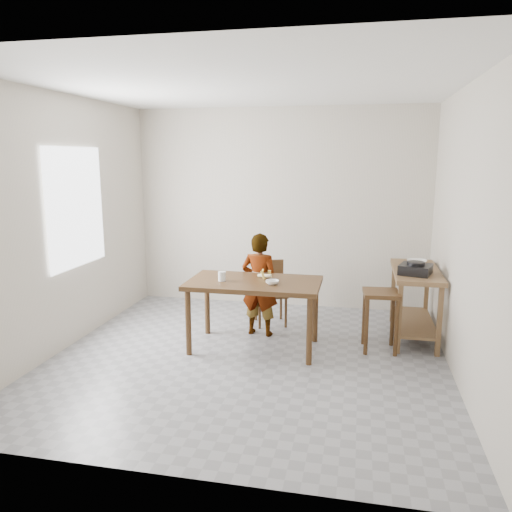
% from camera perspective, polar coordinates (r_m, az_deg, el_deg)
% --- Properties ---
extents(floor, '(4.00, 4.00, 0.04)m').
position_cam_1_polar(floor, '(5.27, -0.91, -11.79)').
color(floor, gray).
rests_on(floor, ground).
extents(ceiling, '(4.00, 4.00, 0.04)m').
position_cam_1_polar(ceiling, '(4.90, -1.01, 19.20)').
color(ceiling, white).
rests_on(ceiling, wall_back).
extents(wall_back, '(4.00, 0.04, 2.70)m').
position_cam_1_polar(wall_back, '(6.87, 2.78, 5.44)').
color(wall_back, beige).
rests_on(wall_back, ground).
extents(wall_front, '(4.00, 0.04, 2.70)m').
position_cam_1_polar(wall_front, '(3.00, -9.53, -2.23)').
color(wall_front, beige).
rests_on(wall_front, ground).
extents(wall_left, '(0.04, 4.00, 2.70)m').
position_cam_1_polar(wall_left, '(5.69, -21.24, 3.50)').
color(wall_left, beige).
rests_on(wall_left, ground).
extents(wall_right, '(0.04, 4.00, 2.70)m').
position_cam_1_polar(wall_right, '(4.87, 22.91, 2.20)').
color(wall_right, beige).
rests_on(wall_right, ground).
extents(window_pane, '(0.02, 1.10, 1.30)m').
position_cam_1_polar(window_pane, '(5.82, -19.87, 5.23)').
color(window_pane, white).
rests_on(window_pane, wall_left).
extents(dining_table, '(1.40, 0.80, 0.75)m').
position_cam_1_polar(dining_table, '(5.41, -0.22, -6.72)').
color(dining_table, '#412914').
rests_on(dining_table, floor).
extents(prep_counter, '(0.50, 1.20, 0.80)m').
position_cam_1_polar(prep_counter, '(5.99, 17.61, -5.20)').
color(prep_counter, brown).
rests_on(prep_counter, floor).
extents(child, '(0.47, 0.35, 1.20)m').
position_cam_1_polar(child, '(5.75, 0.41, -3.28)').
color(child, white).
rests_on(child, floor).
extents(dining_chair, '(0.48, 0.48, 0.78)m').
position_cam_1_polar(dining_chair, '(6.17, 1.69, -4.30)').
color(dining_chair, '#412914').
rests_on(dining_chair, floor).
extents(stool, '(0.40, 0.40, 0.65)m').
position_cam_1_polar(stool, '(5.52, 13.97, -7.21)').
color(stool, '#412914').
rests_on(stool, floor).
extents(glass_tumbler, '(0.11, 0.11, 0.10)m').
position_cam_1_polar(glass_tumbler, '(5.30, -3.91, -2.33)').
color(glass_tumbler, white).
rests_on(glass_tumbler, dining_table).
extents(small_bowl, '(0.16, 0.16, 0.04)m').
position_cam_1_polar(small_bowl, '(5.15, 1.87, -3.02)').
color(small_bowl, white).
rests_on(small_bowl, dining_table).
extents(banana, '(0.21, 0.18, 0.06)m').
position_cam_1_polar(banana, '(5.41, 1.00, -2.22)').
color(banana, '#FED451').
rests_on(banana, dining_table).
extents(serving_bowl, '(0.26, 0.26, 0.06)m').
position_cam_1_polar(serving_bowl, '(6.16, 17.89, -0.67)').
color(serving_bowl, white).
rests_on(serving_bowl, prep_counter).
extents(gas_burner, '(0.39, 0.39, 0.11)m').
position_cam_1_polar(gas_burner, '(5.65, 17.76, -1.46)').
color(gas_burner, black).
rests_on(gas_burner, prep_counter).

